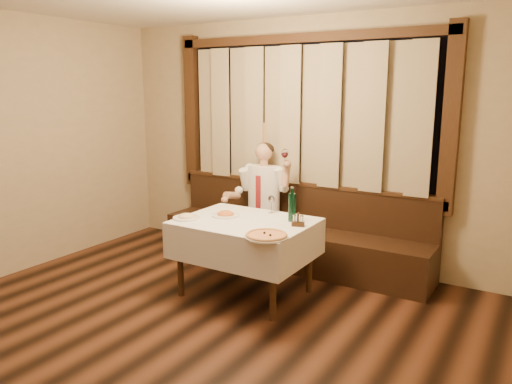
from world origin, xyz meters
The scene contains 10 objects.
room centered at (0.00, 0.97, 1.50)m, with size 5.01×6.01×2.81m.
banquette centered at (0.00, 2.72, 0.31)m, with size 3.20×0.61×0.94m.
dining_table centered at (0.00, 1.70, 0.65)m, with size 1.27×0.97×0.76m.
pizza centered at (0.46, 1.32, 0.77)m, with size 0.38×0.38×0.04m.
pasta_red centered at (-0.26, 1.73, 0.79)m, with size 0.28×0.28×0.09m.
pasta_cream centered at (-0.53, 1.45, 0.79)m, with size 0.26×0.26×0.09m.
green_bottle centered at (0.40, 1.91, 0.90)m, with size 0.07×0.07×0.34m.
table_wine_glass centered at (0.08, 2.08, 0.90)m, with size 0.07×0.07×0.19m.
cruet_caddy centered at (0.53, 1.78, 0.80)m, with size 0.13×0.09×0.12m.
seated_man centered at (-0.38, 2.63, 0.81)m, with size 0.76×0.57×1.39m.
Camera 1 is at (2.51, -2.24, 2.02)m, focal length 35.00 mm.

